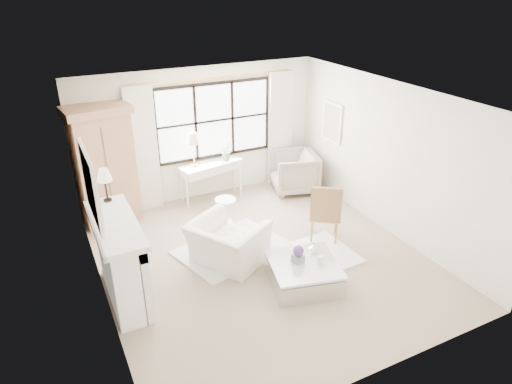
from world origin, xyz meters
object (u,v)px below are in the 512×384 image
console_table (211,181)px  club_armchair (227,243)px  coffee_table (303,274)px  armoire (104,165)px

console_table → club_armchair: bearing=-116.8°
console_table → coffee_table: size_ratio=1.13×
club_armchair → coffee_table: bearing=-172.8°
console_table → club_armchair: 2.42m
club_armchair → console_table: bearing=-45.6°
coffee_table → armoire: bearing=137.6°
armoire → console_table: armoire is taller
armoire → club_armchair: (1.43, -2.29, -0.78)m
console_table → coffee_table: (0.16, -3.37, -0.22)m
console_table → club_armchair: (-0.64, -2.33, -0.04)m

